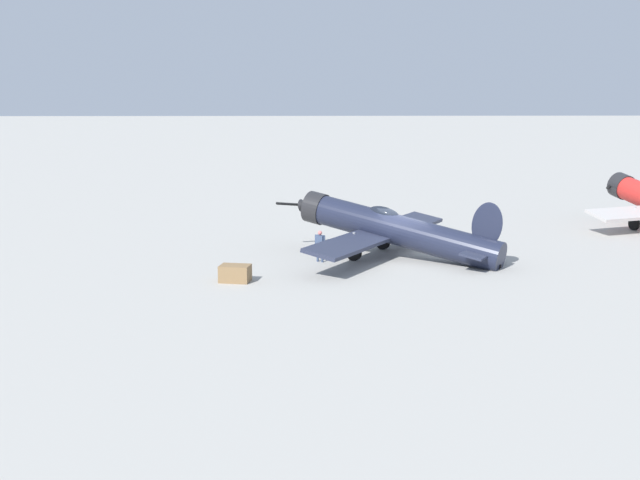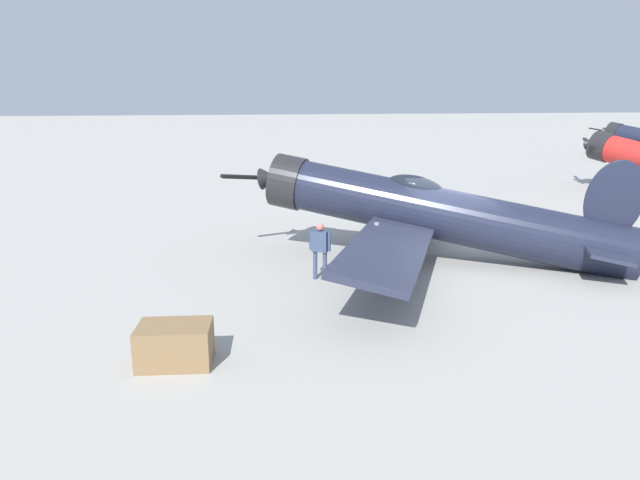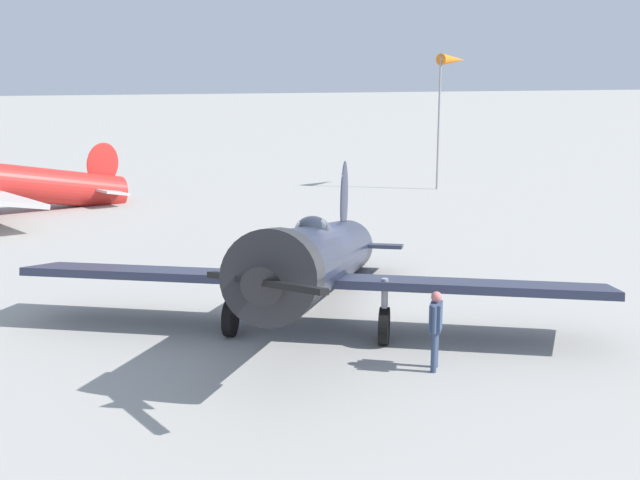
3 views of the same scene
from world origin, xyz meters
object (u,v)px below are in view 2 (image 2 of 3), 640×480
Objects in this scene: ground_crew_mechanic at (320,246)px; equipment_crate at (175,344)px; fuel_drum at (390,200)px; airplane_foreground at (431,213)px.

ground_crew_mechanic is 5.67m from equipment_crate.
airplane_foreground is at bearing 165.97° from fuel_drum.
equipment_crate is 1.80× the size of fuel_drum.
airplane_foreground reaches higher than ground_crew_mechanic.
airplane_foreground is at bearing 141.51° from ground_crew_mechanic.
ground_crew_mechanic is at bearing 45.87° from airplane_foreground.
fuel_drum is at bearing -36.03° from equipment_crate.
airplane_foreground reaches higher than fuel_drum.
fuel_drum is (8.12, -2.03, -1.04)m from airplane_foreground.
fuel_drum is at bearing -175.44° from ground_crew_mechanic.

